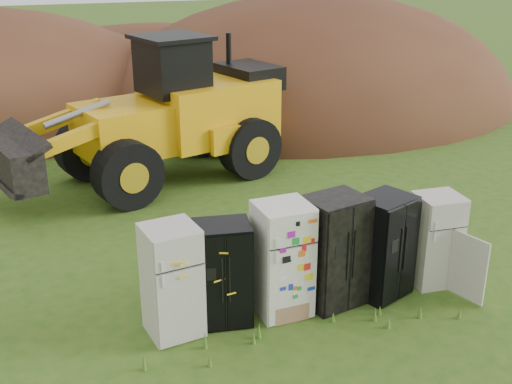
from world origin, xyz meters
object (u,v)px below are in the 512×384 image
fridge_sticker (282,259)px  fridge_open_door (435,240)px  fridge_black_side (223,273)px  wheel_loader (142,114)px  fridge_dark_mid (334,251)px  fridge_leftmost (172,281)px  fridge_black_right (383,246)px

fridge_sticker → fridge_open_door: 2.93m
fridge_black_side → fridge_open_door: (3.92, -0.01, -0.01)m
wheel_loader → fridge_black_side: bearing=-106.7°
fridge_dark_mid → fridge_open_door: size_ratio=1.14×
wheel_loader → fridge_sticker: bearing=-98.3°
fridge_dark_mid → fridge_leftmost: bearing=167.0°
fridge_sticker → wheel_loader: (-1.09, 6.81, 0.86)m
fridge_black_side → fridge_open_door: fridge_black_side is taller
fridge_sticker → fridge_leftmost: bearing=177.4°
fridge_black_right → wheel_loader: bearing=91.0°
fridge_black_side → fridge_dark_mid: 1.92m
fridge_sticker → fridge_open_door: fridge_sticker is taller
fridge_dark_mid → wheel_loader: (-2.01, 6.80, 0.86)m
fridge_sticker → fridge_open_door: bearing=-2.7°
fridge_sticker → fridge_dark_mid: size_ratio=1.00×
fridge_dark_mid → fridge_open_door: bearing=-12.8°
fridge_leftmost → fridge_dark_mid: fridge_dark_mid is taller
fridge_black_right → fridge_open_door: (1.08, 0.05, -0.07)m
fridge_leftmost → fridge_black_right: (3.67, 0.01, 0.00)m
fridge_black_side → fridge_dark_mid: bearing=7.0°
fridge_leftmost → fridge_black_side: (0.83, 0.07, -0.05)m
fridge_black_side → fridge_black_right: 2.84m
fridge_black_side → fridge_black_right: fridge_black_right is taller
fridge_leftmost → fridge_black_right: fridge_black_right is taller
fridge_black_side → fridge_sticker: bearing=5.6°
fridge_black_side → fridge_black_right: (2.84, -0.06, 0.05)m
fridge_black_right → fridge_open_door: 1.09m
fridge_dark_mid → fridge_black_right: fridge_dark_mid is taller
fridge_leftmost → fridge_sticker: 1.83m
fridge_sticker → wheel_loader: 6.95m
wheel_loader → fridge_dark_mid: bearing=-91.0°
fridge_leftmost → fridge_sticker: size_ratio=0.94×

